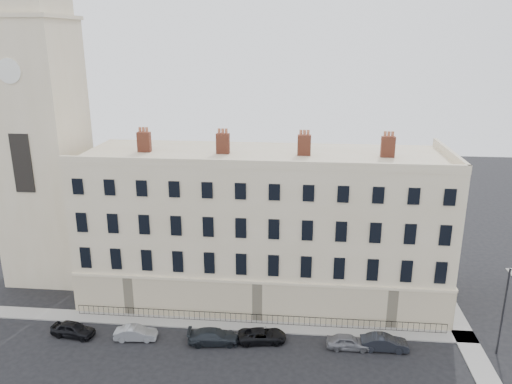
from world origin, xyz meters
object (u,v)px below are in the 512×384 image
car_a (73,329)px  car_f (384,343)px  car_c (214,336)px  car_b (136,333)px  car_d (262,336)px  car_e (348,342)px  streetlamp (504,308)px

car_a → car_f: (27.85, 0.63, -0.01)m
car_c → car_f: 14.93m
car_b → car_d: bearing=-91.5°
car_e → streetlamp: 13.27m
car_c → car_f: bearing=-94.8°
car_f → car_d: bearing=88.6°
car_a → streetlamp: size_ratio=0.50×
car_b → car_c: car_c is taller
car_c → car_e: car_c is taller
car_a → car_f: size_ratio=0.98×
car_b → streetlamp: bearing=-93.8°
car_a → car_b: bearing=-81.7°
streetlamp → car_c: bearing=-173.1°
car_d → streetlamp: 20.61m
car_b → car_f: (21.99, 0.61, 0.05)m
car_d → streetlamp: streetlamp is taller
car_d → car_a: bearing=83.7°
car_b → car_d: car_b is taller
car_c → streetlamp: 24.81m
car_c → car_d: size_ratio=1.07×
car_c → car_a: bearing=83.9°
car_d → car_e: car_e is taller
car_c → car_e: (11.81, 0.39, -0.03)m
car_e → car_f: size_ratio=0.92×
car_d → streetlamp: (20.24, 0.09, 3.87)m
car_a → car_e: (24.74, 0.52, -0.04)m
car_c → streetlamp: (24.51, 0.76, 3.80)m
car_d → car_e: size_ratio=1.14×
car_a → car_d: (17.19, 0.81, -0.09)m
car_e → streetlamp: bearing=-89.2°
car_f → streetlamp: (9.59, 0.26, 3.79)m
car_d → car_f: size_ratio=1.05×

